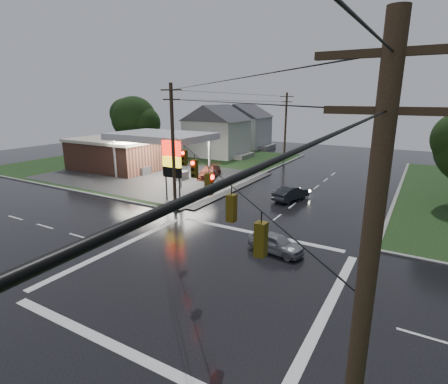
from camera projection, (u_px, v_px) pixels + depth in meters
The scene contains 14 objects.
ground at pixel (205, 273), 20.13m from camera, with size 120.00×120.00×0.00m, color black.
grass_nw at pixel (156, 162), 54.39m from camera, with size 36.00×36.00×0.08m, color black.
gas_station at pixel (127, 151), 48.32m from camera, with size 26.20×18.00×5.60m.
pylon_sign at pixel (172, 161), 32.92m from camera, with size 2.00×0.35×6.00m.
utility_pole_nw at pixel (173, 144), 31.15m from camera, with size 2.20×0.32×11.00m.
utility_pole_se at pixel (359, 338), 6.10m from camera, with size 2.20×0.32×11.00m.
utility_pole_n at pixel (286, 126), 55.02m from camera, with size 2.20×0.32×10.50m.
traffic_signals at pixel (203, 162), 18.40m from camera, with size 26.87×26.87×1.47m.
house_near at pixel (217, 130), 59.16m from camera, with size 11.05×8.48×8.60m.
house_far at pixel (244, 125), 69.67m from camera, with size 11.05×8.48×8.60m.
tree_nw_behind at pixel (135, 119), 59.91m from camera, with size 8.93×7.60×10.00m.
car_north at pixel (291, 193), 34.25m from camera, with size 1.49×4.28×1.41m, color #202328.
car_crossing at pixel (276, 243), 22.65m from camera, with size 1.50×3.73×1.27m, color gray.
car_pump at pixel (209, 172), 43.76m from camera, with size 2.07×5.08×1.47m, color #5D2115.
Camera 1 is at (10.06, -15.20, 9.79)m, focal length 28.00 mm.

